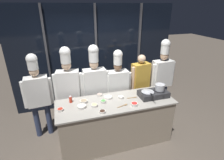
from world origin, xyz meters
TOP-DOWN VIEW (x-y plane):
  - ground_plane at (0.00, 0.00)m, footprint 24.00×24.00m
  - window_wall_back at (0.00, 1.69)m, footprint 4.33×0.09m
  - demo_counter at (0.00, 0.00)m, footprint 2.28×0.79m
  - portable_stove at (0.79, -0.03)m, footprint 0.58×0.35m
  - frying_pan at (0.66, -0.03)m, footprint 0.25×0.44m
  - stock_pot at (0.93, -0.03)m, footprint 0.22×0.19m
  - squeeze_bottle_chili at (-0.83, 0.22)m, footprint 0.06×0.06m
  - prep_bowl_chili_flakes at (-1.04, -0.01)m, footprint 0.12×0.12m
  - prep_bowl_rice at (0.13, 0.09)m, footprint 0.11×0.11m
  - prep_bowl_bell_pepper at (0.29, -0.23)m, footprint 0.13×0.13m
  - prep_bowl_soy_glaze at (-0.34, -0.29)m, footprint 0.12×0.12m
  - prep_bowl_scallions at (-0.24, 0.02)m, footprint 0.11×0.11m
  - prep_bowl_bean_sprouts at (-0.11, 0.17)m, footprint 0.16×0.16m
  - prep_bowl_mushrooms at (-0.60, 0.13)m, footprint 0.15×0.15m
  - prep_bowl_ginger at (-0.43, -0.06)m, footprint 0.12×0.12m
  - prep_bowl_shrimp at (-0.25, 0.30)m, footprint 0.10×0.10m
  - prep_bowl_onion at (-0.66, -0.03)m, footprint 0.16×0.16m
  - serving_spoon_slotted at (0.39, 0.03)m, footprint 0.20×0.05m
  - serving_spoon_solid at (0.11, -0.18)m, footprint 0.22×0.09m
  - chef_head at (-1.44, 0.64)m, footprint 0.57×0.27m
  - chef_sous at (-0.83, 0.65)m, footprint 0.60×0.31m
  - chef_line at (-0.28, 0.62)m, footprint 0.62×0.26m
  - chef_pastry at (0.24, 0.60)m, footprint 0.62×0.24m
  - person_guest at (0.85, 0.69)m, footprint 0.55×0.28m
  - chef_apprentice at (1.42, 0.67)m, footprint 0.63×0.27m

SIDE VIEW (x-z plane):
  - ground_plane at x=0.00m, z-range 0.00..0.00m
  - demo_counter at x=0.00m, z-range 0.00..0.94m
  - serving_spoon_slotted at x=0.39m, z-range 0.94..0.95m
  - serving_spoon_solid at x=0.11m, z-range 0.94..0.95m
  - prep_bowl_soy_glaze at x=-0.34m, z-range 0.94..0.98m
  - prep_bowl_bean_sprouts at x=-0.11m, z-range 0.94..0.98m
  - prep_bowl_chili_flakes at x=-1.04m, z-range 0.94..0.98m
  - prep_bowl_ginger at x=-0.43m, z-range 0.94..0.99m
  - prep_bowl_bell_pepper at x=0.29m, z-range 0.94..0.99m
  - prep_bowl_onion at x=-0.66m, z-range 0.94..0.99m
  - prep_bowl_rice at x=0.13m, z-range 0.94..0.99m
  - prep_bowl_shrimp at x=-0.25m, z-range 0.94..0.99m
  - prep_bowl_scallions at x=-0.24m, z-range 0.94..1.00m
  - prep_bowl_mushrooms at x=-0.60m, z-range 0.94..1.00m
  - person_guest at x=0.85m, z-range 0.17..1.79m
  - portable_stove at x=0.79m, z-range 0.94..1.06m
  - chef_pastry at x=0.24m, z-range 0.10..1.90m
  - squeeze_bottle_chili at x=-0.83m, z-range 0.93..1.09m
  - chef_head at x=-1.44m, z-range 0.13..1.97m
  - frying_pan at x=0.66m, z-range 1.06..1.10m
  - chef_line at x=-0.28m, z-range 0.12..2.05m
  - chef_apprentice at x=1.42m, z-range 0.13..2.07m
  - chef_sous at x=-0.83m, z-range 0.14..2.06m
  - stock_pot at x=0.93m, z-range 1.07..1.19m
  - window_wall_back at x=0.00m, z-range 0.00..2.70m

